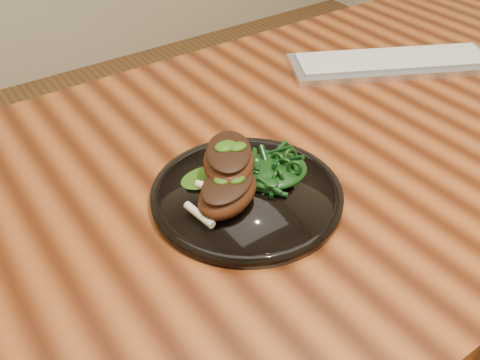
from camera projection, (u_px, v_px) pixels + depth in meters
name	position (u px, v px, depth m)	size (l,w,h in m)	color
desk	(311.00, 177.00, 0.93)	(1.60, 0.80, 0.75)	#391507
plate	(247.00, 194.00, 0.75)	(0.27, 0.27, 0.02)	black
lamb_chop_front	(227.00, 191.00, 0.71)	(0.13, 0.11, 0.05)	#48200D
lamb_chop_back	(229.00, 160.00, 0.73)	(0.12, 0.13, 0.05)	#48200D
herb_smear	(204.00, 177.00, 0.77)	(0.07, 0.05, 0.00)	#183F06
greens_heap	(275.00, 166.00, 0.76)	(0.10, 0.09, 0.04)	black
keyboard	(392.00, 63.00, 1.08)	(0.42, 0.30, 0.02)	silver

